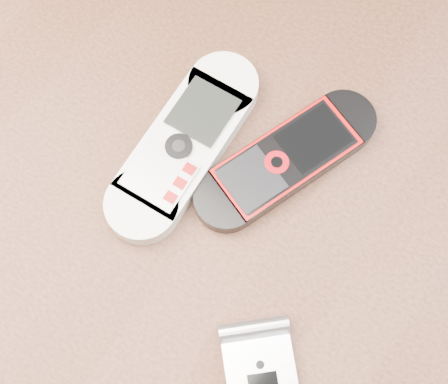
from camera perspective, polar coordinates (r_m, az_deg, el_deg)
The scene contains 4 objects.
ground at distance 1.20m, azimuth -0.20°, elevation -11.51°, with size 4.00×4.00×0.00m, color #472B19.
table at distance 0.57m, azimuth -0.42°, elevation -3.46°, with size 1.20×0.80×0.75m.
nokia_white at distance 0.47m, azimuth -3.66°, elevation 4.36°, with size 0.05×0.17×0.02m, color white.
nokia_black_red at distance 0.47m, azimuth 5.71°, elevation 2.99°, with size 0.05×0.16×0.02m, color black.
Camera 1 is at (0.09, -0.12, 1.19)m, focal length 50.00 mm.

